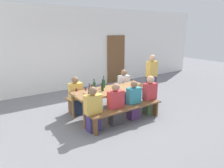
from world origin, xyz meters
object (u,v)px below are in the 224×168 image
(wine_bottle_2, at_px, (89,92))
(seated_guest_near_2, at_px, (134,101))
(wooden_door, at_px, (116,59))
(wine_glass_0, at_px, (125,79))
(wine_glass_3, at_px, (134,81))
(seated_guest_near_3, at_px, (150,96))
(bench_near, at_px, (127,111))
(bench_far, at_px, (100,96))
(seated_guest_near_1, at_px, (116,105))
(wine_glass_4, at_px, (92,85))
(wine_bottle_0, at_px, (104,83))
(standing_host, at_px, (151,80))
(tasting_table, at_px, (112,92))
(seated_guest_near_0, at_px, (93,110))
(wine_glass_2, at_px, (76,89))
(wine_bottle_3, at_px, (94,86))
(seated_guest_far_1, at_px, (124,87))
(wine_glass_1, at_px, (86,89))
(seated_guest_far_0, at_px, (76,97))
(wine_bottle_1, at_px, (102,87))

(wine_bottle_2, distance_m, seated_guest_near_2, 1.25)
(wooden_door, bearing_deg, wine_glass_0, -119.02)
(wine_glass_3, relative_size, seated_guest_near_3, 0.15)
(bench_near, height_order, bench_far, same)
(seated_guest_near_1, bearing_deg, wine_glass_4, 12.05)
(wine_glass_3, bearing_deg, wine_bottle_2, -169.79)
(wine_bottle_0, relative_size, seated_guest_near_3, 0.30)
(seated_guest_near_2, height_order, standing_host, standing_host)
(wine_bottle_0, bearing_deg, tasting_table, -70.37)
(tasting_table, relative_size, bench_near, 1.05)
(wine_glass_4, xyz_separation_m, seated_guest_near_0, (-0.45, -0.90, -0.34))
(wooden_door, xyz_separation_m, bench_near, (-2.19, -3.70, -0.69))
(bench_near, distance_m, wine_glass_2, 1.41)
(bench_near, height_order, wine_bottle_3, wine_bottle_3)
(bench_near, xyz_separation_m, seated_guest_near_2, (0.32, 0.15, 0.14))
(wine_glass_4, bearing_deg, wine_glass_3, -14.14)
(seated_guest_far_1, height_order, standing_host, standing_host)
(wine_glass_0, height_order, wine_glass_1, wine_glass_0)
(bench_near, distance_m, bench_far, 1.42)
(seated_guest_near_0, height_order, seated_guest_near_1, seated_guest_near_0)
(seated_guest_far_0, bearing_deg, bench_near, 33.76)
(wine_bottle_0, height_order, wine_bottle_3, wine_bottle_0)
(tasting_table, xyz_separation_m, seated_guest_near_1, (-0.26, -0.56, -0.17))
(wine_bottle_3, height_order, seated_guest_far_1, seated_guest_far_1)
(wine_glass_2, distance_m, seated_guest_near_1, 1.08)
(wine_bottle_3, xyz_separation_m, seated_guest_near_0, (-0.44, -0.74, -0.35))
(bench_far, bearing_deg, wine_glass_2, -149.55)
(wooden_door, relative_size, seated_guest_near_2, 1.98)
(bench_near, relative_size, seated_guest_far_0, 1.92)
(wine_bottle_2, bearing_deg, bench_near, -28.21)
(wine_glass_4, height_order, seated_guest_far_0, seated_guest_far_0)
(seated_guest_far_1, bearing_deg, bench_far, -100.35)
(wine_bottle_0, height_order, seated_guest_near_2, wine_bottle_0)
(wine_bottle_1, xyz_separation_m, seated_guest_near_3, (1.21, -0.58, -0.33))
(wooden_door, relative_size, wine_glass_0, 12.23)
(wine_glass_1, xyz_separation_m, seated_guest_near_2, (1.08, -0.66, -0.36))
(wine_bottle_2, height_order, wine_glass_2, wine_bottle_2)
(wine_bottle_1, distance_m, seated_guest_near_3, 1.38)
(wine_bottle_2, distance_m, wine_glass_0, 1.64)
(bench_near, xyz_separation_m, seated_guest_far_1, (0.82, 1.27, 0.18))
(seated_guest_far_1, bearing_deg, wine_glass_2, -76.36)
(bench_near, relative_size, wine_glass_2, 11.67)
(wine_glass_1, bearing_deg, bench_near, -46.97)
(bench_near, height_order, wine_glass_0, wine_glass_0)
(wine_bottle_2, distance_m, standing_host, 2.43)
(seated_guest_near_0, distance_m, seated_guest_near_3, 1.81)
(wine_bottle_0, xyz_separation_m, seated_guest_far_1, (0.92, 0.28, -0.33))
(tasting_table, xyz_separation_m, wine_bottle_3, (-0.46, 0.18, 0.19))
(wine_bottle_1, distance_m, seated_guest_near_0, 0.90)
(seated_guest_near_1, distance_m, seated_guest_near_3, 1.16)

